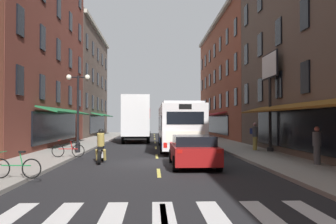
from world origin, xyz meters
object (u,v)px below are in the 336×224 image
Objects in this scene: transit_bus at (178,126)px; street_lamp_twin at (78,109)px; box_truck at (136,119)px; pedestrian_mid at (317,145)px; motorcycle_rider at (101,148)px; sedan_mid at (142,132)px; sedan_near at (193,151)px; bicycle_mid at (16,168)px; billboard_sign at (270,77)px; pedestrian_near at (255,135)px; bicycle_near at (68,150)px.

transit_bus is 7.46m from street_lamp_twin.
pedestrian_mid is (8.67, -18.48, -1.16)m from box_truck.
sedan_mid is at bearing 87.34° from motorcycle_rider.
sedan_near reaches higher than bicycle_mid.
billboard_sign is 0.79× the size of box_truck.
box_truck is at bearing 76.35° from street_lamp_twin.
pedestrian_near is (9.05, 5.45, 0.37)m from motorcycle_rider.
transit_bus reaches higher than sedan_mid.
transit_bus is 5.77× the size of motorcycle_rider.
transit_bus reaches higher than motorcycle_rider.
bicycle_near is (-1.90, 1.42, -0.21)m from motorcycle_rider.
sedan_mid is (-3.05, 28.50, -0.04)m from sedan_near.
billboard_sign is at bearing 1.88° from street_lamp_twin.
pedestrian_near is (11.06, 10.98, 0.58)m from bicycle_mid.
motorcycle_rider is (-4.29, 1.62, -0.01)m from sedan_near.
pedestrian_near is at bearing 20.23° from bicycle_near.
pedestrian_mid is at bearing -17.46° from bicycle_near.
billboard_sign is 3.86m from pedestrian_near.
bicycle_near is at bearing -164.80° from billboard_sign.
sedan_mid is 2.22× the size of motorcycle_rider.
bicycle_mid is 0.37× the size of street_lamp_twin.
sedan_mid is 2.69× the size of bicycle_mid.
pedestrian_mid is at bearing -6.30° from sedan_near.
box_truck reaches higher than sedan_mid.
sedan_mid is (-8.53, 22.29, -4.09)m from billboard_sign.
billboard_sign is at bearing 25.15° from motorcycle_rider.
billboard_sign is 7.23m from transit_bus.
box_truck is 1.69× the size of sedan_mid.
sedan_near is 8.53m from pedestrian_near.
motorcycle_rider is at bearing 116.27° from pedestrian_mid.
motorcycle_rider is 1.26× the size of pedestrian_mid.
pedestrian_mid is 0.35× the size of street_lamp_twin.
pedestrian_near is (4.76, 7.07, 0.37)m from sedan_near.
bicycle_near is (-2.86, -14.85, -1.64)m from box_truck.
box_truck is at bearing 127.07° from billboard_sign.
transit_bus is at bearing 62.16° from motorcycle_rider.
sedan_mid is at bearing 82.96° from bicycle_near.
billboard_sign is 0.51× the size of transit_bus.
billboard_sign is at bearing -69.05° from sedan_mid.
billboard_sign is 1.33× the size of sedan_mid.
billboard_sign is 9.23m from sedan_near.
sedan_mid is 22.99m from street_lamp_twin.
pedestrian_mid is (11.53, -3.62, 0.48)m from bicycle_near.
motorcycle_rider is at bearing -41.26° from pedestrian_near.
bicycle_near is at bearing 143.20° from motorcycle_rider.
transit_bus reaches higher than bicycle_near.
billboard_sign reaches higher than street_lamp_twin.
bicycle_mid is at bearing -97.77° from box_truck.
pedestrian_near is 1.07× the size of pedestrian_mid.
street_lamp_twin reaches higher than transit_bus.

